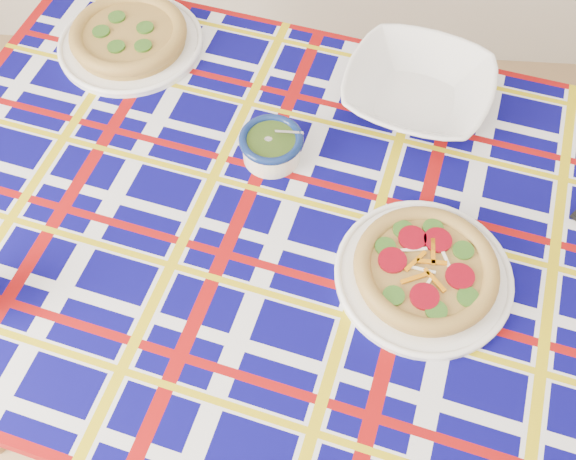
# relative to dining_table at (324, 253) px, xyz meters

# --- Properties ---
(dining_table) EXTENTS (1.96, 1.47, 0.82)m
(dining_table) POSITION_rel_dining_table_xyz_m (0.00, 0.00, 0.00)
(dining_table) COLOR brown
(dining_table) RESTS_ON floor
(tablecloth) EXTENTS (2.00, 1.52, 0.12)m
(tablecloth) POSITION_rel_dining_table_xyz_m (-0.00, 0.00, 0.03)
(tablecloth) COLOR #070457
(tablecloth) RESTS_ON dining_table
(main_focaccia_plate) EXTENTS (0.45, 0.45, 0.07)m
(main_focaccia_plate) POSITION_rel_dining_table_xyz_m (0.19, -0.09, 0.12)
(main_focaccia_plate) COLOR #A17A39
(main_focaccia_plate) RESTS_ON tablecloth
(pesto_bowl) EXTENTS (0.17, 0.17, 0.08)m
(pesto_bowl) POSITION_rel_dining_table_xyz_m (-0.12, 0.18, 0.12)
(pesto_bowl) COLOR #21360E
(pesto_bowl) RESTS_ON tablecloth
(serving_bowl) EXTENTS (0.41, 0.41, 0.08)m
(serving_bowl) POSITION_rel_dining_table_xyz_m (0.19, 0.36, 0.12)
(serving_bowl) COLOR white
(serving_bowl) RESTS_ON tablecloth
(second_focaccia_plate) EXTENTS (0.44, 0.44, 0.06)m
(second_focaccia_plate) POSITION_rel_dining_table_xyz_m (-0.49, 0.49, 0.12)
(second_focaccia_plate) COLOR #A17A39
(second_focaccia_plate) RESTS_ON tablecloth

